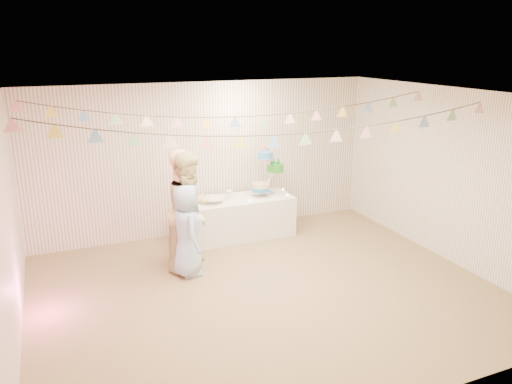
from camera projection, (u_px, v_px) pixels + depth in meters
name	position (u px, v px, depth m)	size (l,w,h in m)	color
floor	(266.00, 291.00, 6.71)	(6.00, 6.00, 0.00)	olive
ceiling	(267.00, 96.00, 5.97)	(6.00, 6.00, 0.00)	beige
back_wall	(207.00, 159.00, 8.54)	(6.00, 6.00, 0.00)	white
front_wall	(389.00, 282.00, 4.13)	(6.00, 6.00, 0.00)	white
left_wall	(5.00, 233.00, 5.22)	(5.00, 5.00, 0.00)	white
right_wall	(449.00, 176.00, 7.46)	(5.00, 5.00, 0.00)	white
table	(239.00, 217.00, 8.54)	(1.82, 0.73, 0.68)	silver
cake_stand	(268.00, 168.00, 8.56)	(0.71, 0.42, 0.79)	silver
cake_bottom	(261.00, 187.00, 8.54)	(0.31, 0.31, 0.15)	teal
cake_middle	(275.00, 168.00, 8.72)	(0.27, 0.27, 0.22)	#1F7F1B
cake_top_tier	(265.00, 156.00, 8.44)	(0.25, 0.25, 0.19)	#3C81BE
platter	(213.00, 198.00, 8.19)	(0.38, 0.38, 0.02)	white
posy	(229.00, 190.00, 8.38)	(0.14, 0.14, 0.16)	white
person_adult_a	(184.00, 207.00, 7.37)	(0.64, 0.42, 1.75)	#F0997D
person_adult_b	(190.00, 211.00, 7.21)	(0.85, 0.66, 1.75)	#D5C183
person_child	(187.00, 231.00, 7.03)	(0.65, 0.42, 1.33)	#91ADCE
bunting_back	(235.00, 106.00, 7.01)	(5.60, 1.10, 0.40)	pink
bunting_front	(274.00, 121.00, 5.87)	(5.60, 0.90, 0.36)	#72A5E5
tealight_0	(196.00, 206.00, 8.00)	(0.04, 0.04, 0.03)	#FFD88C
tealight_1	(216.00, 197.00, 8.46)	(0.04, 0.04, 0.03)	#FFD88C
tealight_2	(250.00, 200.00, 8.28)	(0.04, 0.04, 0.03)	#FFD88C
tealight_3	(253.00, 192.00, 8.76)	(0.04, 0.04, 0.03)	#FFD88C
tealight_4	(287.00, 195.00, 8.58)	(0.04, 0.04, 0.03)	#FFD88C
tealight_5	(283.00, 189.00, 8.91)	(0.04, 0.04, 0.03)	#FFD88C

